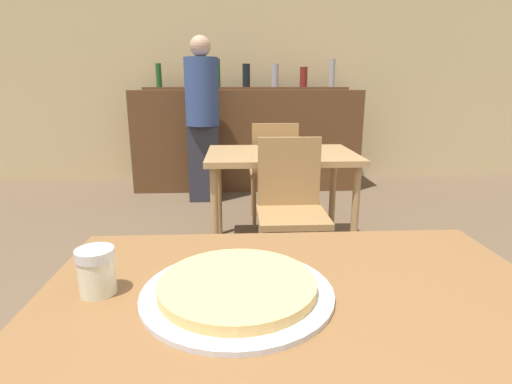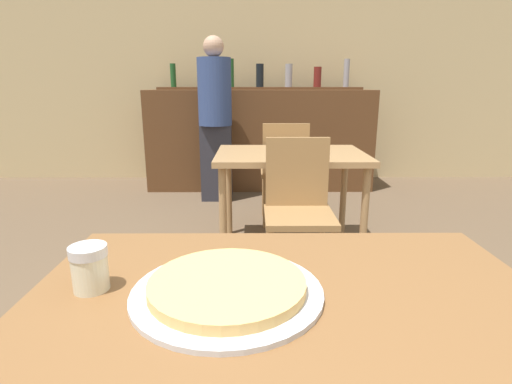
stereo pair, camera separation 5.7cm
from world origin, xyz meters
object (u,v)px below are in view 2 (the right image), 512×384
object	(u,v)px
cheese_shaker	(90,268)
person_standing	(215,115)
pizza_tray	(227,288)
chair_far_side_back	(284,166)
chair_far_side_front	(298,202)

from	to	relation	value
cheese_shaker	person_standing	distance (m)	3.34
pizza_tray	person_standing	distance (m)	3.38
chair_far_side_back	cheese_shaker	xyz separation A→B (m)	(-0.63, -2.54, 0.28)
chair_far_side_back	pizza_tray	size ratio (longest dim) A/B	2.13
pizza_tray	cheese_shaker	bearing A→B (deg)	175.29
cheese_shaker	person_standing	world-z (taller)	person_standing
chair_far_side_front	cheese_shaker	size ratio (longest dim) A/B	8.60
chair_far_side_back	person_standing	xyz separation A→B (m)	(-0.66, 0.80, 0.38)
pizza_tray	person_standing	bearing A→B (deg)	95.71
chair_far_side_front	chair_far_side_back	world-z (taller)	same
cheese_shaker	person_standing	xyz separation A→B (m)	(-0.03, 3.34, 0.10)
chair_far_side_front	cheese_shaker	bearing A→B (deg)	-113.45
chair_far_side_front	chair_far_side_back	size ratio (longest dim) A/B	1.00
chair_far_side_back	person_standing	distance (m)	1.10
chair_far_side_front	person_standing	xyz separation A→B (m)	(-0.66, 1.89, 0.38)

